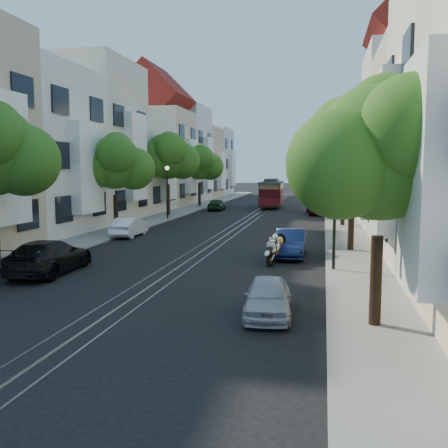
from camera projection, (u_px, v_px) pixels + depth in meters
The scene contains 26 objects.
ground at pixel (256, 215), 44.36m from camera, with size 200.00×200.00×0.00m, color black.
sidewalk_east at pixel (340, 216), 42.94m from camera, with size 2.50×80.00×0.12m, color gray.
sidewalk_west at pixel (178, 213), 45.77m from camera, with size 2.50×80.00×0.12m, color gray.
rail_left at pixel (250, 214), 44.47m from camera, with size 0.06×80.00×0.02m, color gray.
rail_slot at pixel (256, 215), 44.36m from camera, with size 0.06×80.00×0.02m, color gray.
rail_right at pixel (262, 215), 44.26m from camera, with size 0.06×80.00×0.02m, color gray.
lane_line at pixel (256, 215), 44.36m from camera, with size 0.08×80.00×0.01m, color tan.
townhouses_east at pixel (398, 155), 41.40m from camera, with size 7.75×72.00×12.00m.
townhouses_west at pixel (129, 158), 46.03m from camera, with size 7.75×72.00×11.76m.
tree_e_a at pixel (383, 155), 12.23m from camera, with size 4.72×3.87×6.27m.
tree_e_b at pixel (354, 155), 23.89m from camera, with size 4.93×4.08×6.68m.
tree_e_c at pixel (345, 161), 34.62m from camera, with size 4.84×3.99×6.52m.
tree_e_d at pixel (340, 160), 45.31m from camera, with size 5.01×4.16×6.85m.
tree_w_b at pixel (115, 164), 31.60m from camera, with size 4.72×3.87×6.27m.
tree_w_c at pixel (168, 157), 42.25m from camera, with size 5.13×4.28×7.09m.
tree_w_d at pixel (200, 164), 53.02m from camera, with size 4.84×3.99×6.52m.
lamp_east at pixel (335, 200), 19.43m from camera, with size 0.32×0.32×4.16m.
lamp_west at pixel (167, 184), 39.43m from camera, with size 0.32×0.32×4.16m.
sportbike_rider at pixel (274, 247), 21.16m from camera, with size 0.76×1.68×1.35m.
cable_car at pixel (271, 192), 52.14m from camera, with size 2.45×7.24×2.76m.
parked_car_e_near at pixel (268, 297), 13.80m from camera, with size 1.27×3.16×1.08m, color #A7A9B3.
parked_car_e_mid at pixel (291, 243), 23.10m from camera, with size 1.34×3.84×1.26m, color #0C1940.
parked_car_e_far at pixel (320, 207), 44.46m from camera, with size 2.21×4.80×1.33m, color maroon.
parked_car_w_near at pixel (49, 257), 19.40m from camera, with size 1.87×4.59×1.33m, color black.
parked_car_w_mid at pixel (129, 227), 30.03m from camera, with size 1.24×3.56×1.17m, color white.
parked_car_w_far at pixel (217, 204), 48.82m from camera, with size 1.38×3.43×1.17m, color #163819.
Camera 1 is at (5.85, -15.89, 4.07)m, focal length 40.00 mm.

